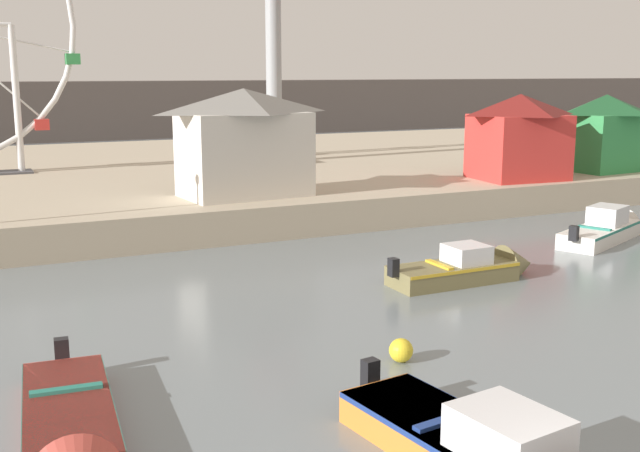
# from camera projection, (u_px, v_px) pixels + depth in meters

# --- Properties ---
(quay_promenade) EXTENTS (110.00, 24.61, 1.09)m
(quay_promenade) POSITION_uv_depth(u_px,v_px,m) (105.00, 180.00, 33.51)
(quay_promenade) COLOR #B7A88E
(quay_promenade) RESTS_ON ground_plane
(distant_town_skyline) EXTENTS (140.00, 3.00, 4.40)m
(distant_town_skyline) POSITION_uv_depth(u_px,v_px,m) (35.00, 112.00, 57.30)
(distant_town_skyline) COLOR #564C47
(distant_town_skyline) RESTS_ON ground_plane
(motorboat_white_red_stripe) EXTENTS (4.96, 3.02, 1.38)m
(motorboat_white_red_stripe) POSITION_uv_depth(u_px,v_px,m) (610.00, 228.00, 24.42)
(motorboat_white_red_stripe) COLOR silver
(motorboat_white_red_stripe) RESTS_ON ground_plane
(motorboat_olive_wood) EXTENTS (4.31, 1.23, 1.25)m
(motorboat_olive_wood) POSITION_uv_depth(u_px,v_px,m) (474.00, 268.00, 19.51)
(motorboat_olive_wood) COLOR olive
(motorboat_olive_wood) RESTS_ON ground_plane
(motorboat_faded_red) EXTENTS (1.67, 5.13, 1.19)m
(motorboat_faded_red) POSITION_uv_depth(u_px,v_px,m) (72.00, 444.00, 10.53)
(motorboat_faded_red) COLOR #B24238
(motorboat_faded_red) RESTS_ON ground_plane
(drop_tower_steel_tower) EXTENTS (2.80, 2.80, 13.93)m
(drop_tower_steel_tower) POSITION_uv_depth(u_px,v_px,m) (273.00, 17.00, 34.35)
(drop_tower_steel_tower) COLOR #999EA3
(drop_tower_steel_tower) RESTS_ON quay_promenade
(carnival_booth_red_striped) EXTENTS (3.71, 3.20, 3.23)m
(carnival_booth_red_striped) POSITION_uv_depth(u_px,v_px,m) (519.00, 135.00, 29.59)
(carnival_booth_red_striped) COLOR red
(carnival_booth_red_striped) RESTS_ON quay_promenade
(carnival_booth_green_kiosk) EXTENTS (4.12, 3.33, 3.13)m
(carnival_booth_green_kiosk) POSITION_uv_depth(u_px,v_px,m) (605.00, 131.00, 32.37)
(carnival_booth_green_kiosk) COLOR #33934C
(carnival_booth_green_kiosk) RESTS_ON quay_promenade
(carnival_booth_white_ticket) EXTENTS (4.64, 3.07, 3.53)m
(carnival_booth_white_ticket) POSITION_uv_depth(u_px,v_px,m) (244.00, 141.00, 25.51)
(carnival_booth_white_ticket) COLOR silver
(carnival_booth_white_ticket) RESTS_ON quay_promenade
(mooring_buoy_orange) EXTENTS (0.44, 0.44, 0.44)m
(mooring_buoy_orange) POSITION_uv_depth(u_px,v_px,m) (401.00, 350.00, 14.01)
(mooring_buoy_orange) COLOR yellow
(mooring_buoy_orange) RESTS_ON ground_plane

